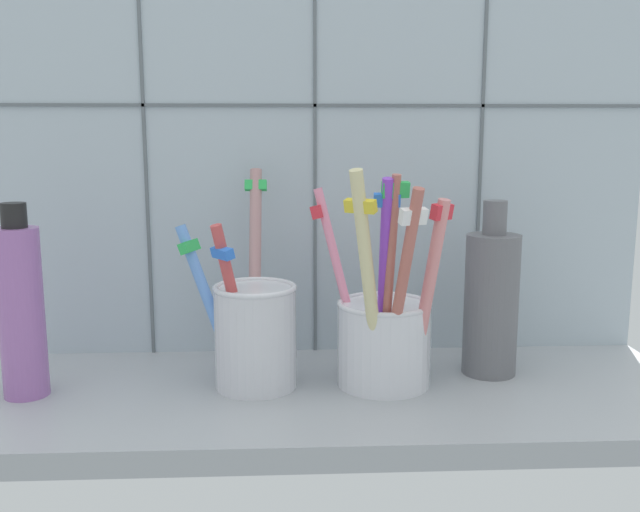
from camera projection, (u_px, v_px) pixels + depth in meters
counter_slab at (321, 401)px, 59.37cm from camera, size 64.00×22.00×2.00cm
tile_wall_back at (314, 142)px, 67.38cm from camera, size 64.00×2.20×45.00cm
toothbrush_cup_left at (253, 329)px, 59.34cm from camera, size 10.52×11.50×18.25cm
toothbrush_cup_right at (384, 332)px, 59.24cm from camera, size 10.92×10.86×18.89cm
ceramic_vase at (491, 301)px, 62.21cm from camera, size 4.78×4.78×15.63cm
soap_bottle at (22, 309)px, 56.87cm from camera, size 3.63×3.63×15.98cm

